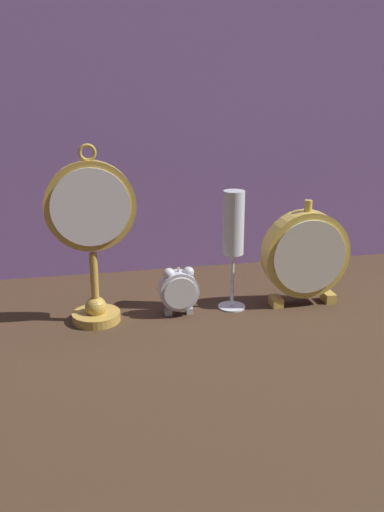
# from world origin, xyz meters

# --- Properties ---
(ground_plane) EXTENTS (4.00, 4.00, 0.00)m
(ground_plane) POSITION_xyz_m (0.00, 0.00, 0.00)
(ground_plane) COLOR #422D1E
(fabric_backdrop_drape) EXTENTS (1.54, 0.01, 0.80)m
(fabric_backdrop_drape) POSITION_xyz_m (0.00, 0.33, 0.40)
(fabric_backdrop_drape) COLOR #8460A8
(fabric_backdrop_drape) RESTS_ON ground_plane
(pocket_watch_on_stand) EXTENTS (0.15, 0.09, 0.31)m
(pocket_watch_on_stand) POSITION_xyz_m (-0.18, 0.06, 0.16)
(pocket_watch_on_stand) COLOR gold
(pocket_watch_on_stand) RESTS_ON ground_plane
(alarm_clock_twin_bell) EXTENTS (0.07, 0.03, 0.09)m
(alarm_clock_twin_bell) POSITION_xyz_m (-0.03, 0.06, 0.05)
(alarm_clock_twin_bell) COLOR silver
(alarm_clock_twin_bell) RESTS_ON ground_plane
(mantel_clock_silver) EXTENTS (0.16, 0.04, 0.20)m
(mantel_clock_silver) POSITION_xyz_m (0.21, 0.06, 0.10)
(mantel_clock_silver) COLOR gold
(mantel_clock_silver) RESTS_ON ground_plane
(champagne_flute) EXTENTS (0.05, 0.05, 0.22)m
(champagne_flute) POSITION_xyz_m (0.07, 0.07, 0.15)
(champagne_flute) COLOR silver
(champagne_flute) RESTS_ON ground_plane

